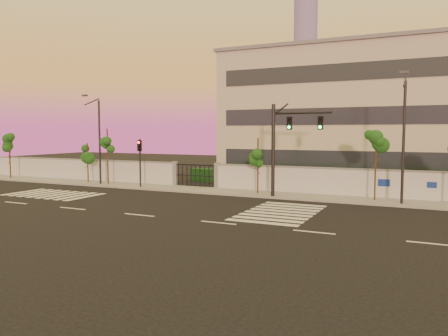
# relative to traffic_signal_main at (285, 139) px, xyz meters

# --- Properties ---
(ground) EXTENTS (120.00, 120.00, 0.00)m
(ground) POSITION_rel_traffic_signal_main_xyz_m (-5.62, -9.26, -4.21)
(ground) COLOR black
(ground) RESTS_ON ground
(sidewalk) EXTENTS (60.00, 3.00, 0.15)m
(sidewalk) POSITION_rel_traffic_signal_main_xyz_m (-5.62, 1.24, -4.13)
(sidewalk) COLOR gray
(sidewalk) RESTS_ON ground
(perimeter_wall) EXTENTS (60.00, 0.36, 2.20)m
(perimeter_wall) POSITION_rel_traffic_signal_main_xyz_m (-5.52, 2.74, -3.14)
(perimeter_wall) COLOR #B6B9BE
(perimeter_wall) RESTS_ON ground
(hedge_row) EXTENTS (41.00, 4.25, 1.80)m
(hedge_row) POSITION_rel_traffic_signal_main_xyz_m (-4.46, 5.48, -3.39)
(hedge_row) COLOR #113913
(hedge_row) RESTS_ON ground
(institutional_building) EXTENTS (24.40, 12.40, 12.25)m
(institutional_building) POSITION_rel_traffic_signal_main_xyz_m (3.38, 12.73, 1.95)
(institutional_building) COLOR beige
(institutional_building) RESTS_ON ground
(distant_skyscraper) EXTENTS (16.00, 16.00, 118.00)m
(distant_skyscraper) POSITION_rel_traffic_signal_main_xyz_m (-70.62, 270.74, 57.77)
(distant_skyscraper) COLOR slate
(distant_skyscraper) RESTS_ON ground
(road_markings) EXTENTS (57.00, 7.62, 0.02)m
(road_markings) POSITION_rel_traffic_signal_main_xyz_m (-7.20, -5.50, -4.20)
(road_markings) COLOR silver
(road_markings) RESTS_ON ground
(street_tree_a) EXTENTS (1.60, 1.28, 4.49)m
(street_tree_a) POSITION_rel_traffic_signal_main_xyz_m (-28.64, 0.82, -0.90)
(street_tree_a) COLOR #382314
(street_tree_a) RESTS_ON ground
(street_tree_b) EXTENTS (1.40, 1.12, 3.72)m
(street_tree_b) POSITION_rel_traffic_signal_main_xyz_m (-18.96, 1.23, -1.47)
(street_tree_b) COLOR #382314
(street_tree_b) RESTS_ON ground
(street_tree_c) EXTENTS (1.42, 1.13, 5.02)m
(street_tree_c) POSITION_rel_traffic_signal_main_xyz_m (-16.19, 0.69, -0.52)
(street_tree_c) COLOR #382314
(street_tree_c) RESTS_ON ground
(street_tree_d) EXTENTS (1.32, 1.05, 4.27)m
(street_tree_d) POSITION_rel_traffic_signal_main_xyz_m (-2.30, 0.91, -1.07)
(street_tree_d) COLOR #382314
(street_tree_d) RESTS_ON ground
(street_tree_e) EXTENTS (1.34, 1.07, 4.85)m
(street_tree_e) POSITION_rel_traffic_signal_main_xyz_m (5.95, 1.30, -0.64)
(street_tree_e) COLOR #382314
(street_tree_e) RESTS_ON ground
(traffic_signal_main) EXTENTS (4.21, 0.45, 6.66)m
(traffic_signal_main) POSITION_rel_traffic_signal_main_xyz_m (0.00, 0.00, 0.00)
(traffic_signal_main) COLOR black
(traffic_signal_main) RESTS_ON ground
(traffic_signal_secondary) EXTENTS (0.32, 0.33, 4.13)m
(traffic_signal_secondary) POSITION_rel_traffic_signal_main_xyz_m (-12.64, 0.46, -1.59)
(traffic_signal_secondary) COLOR black
(traffic_signal_secondary) RESTS_ON ground
(streetlight_west) EXTENTS (0.47, 1.88, 7.83)m
(streetlight_west) POSITION_rel_traffic_signal_main_xyz_m (-17.06, 0.51, 0.02)
(streetlight_west) COLOR black
(streetlight_west) RESTS_ON ground
(streetlight_east) EXTENTS (0.49, 1.99, 8.28)m
(streetlight_east) POSITION_rel_traffic_signal_main_xyz_m (7.65, 0.29, 0.27)
(streetlight_east) COLOR black
(streetlight_east) RESTS_ON ground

